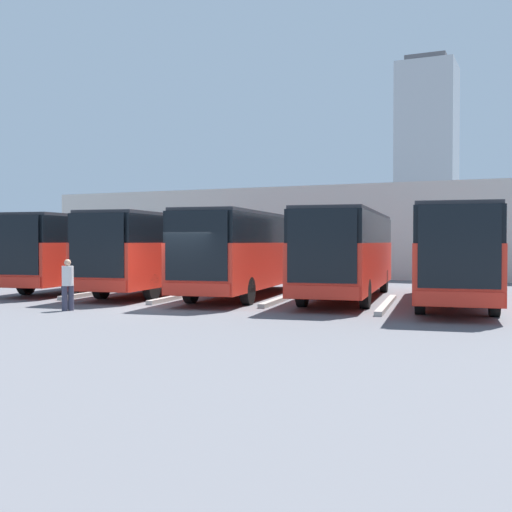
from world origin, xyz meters
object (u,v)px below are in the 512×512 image
at_px(bus_1, 348,251).
at_px(bus_2, 248,250).
at_px(pedestrian, 68,283).
at_px(bus_0, 455,252).
at_px(bus_3, 164,250).
at_px(bus_4, 93,249).

height_order(bus_1, bus_2, same).
bearing_deg(pedestrian, bus_0, 156.74).
xyz_separation_m(bus_1, bus_2, (4.01, 0.50, 0.00)).
distance_m(bus_2, bus_3, 4.01).
relative_size(bus_1, pedestrian, 7.07).
bearing_deg(pedestrian, bus_3, -138.02).
height_order(bus_1, pedestrian, bus_1).
xyz_separation_m(bus_4, pedestrian, (-5.07, 7.70, -0.97)).
bearing_deg(bus_3, bus_2, 170.15).
bearing_deg(bus_1, bus_3, -5.26).
bearing_deg(bus_1, bus_2, -0.71).
xyz_separation_m(bus_0, bus_1, (4.01, -0.67, 0.00)).
relative_size(bus_3, pedestrian, 7.07).
distance_m(bus_1, bus_2, 4.04).
bearing_deg(bus_1, pedestrian, 40.33).
xyz_separation_m(bus_2, bus_3, (4.01, -0.15, 0.00)).
relative_size(bus_0, pedestrian, 7.07).
height_order(bus_4, pedestrian, bus_4).
bearing_deg(bus_3, bus_4, -11.82).
distance_m(bus_0, bus_1, 4.07).
xyz_separation_m(bus_0, bus_4, (16.05, -0.60, 0.00)).
bearing_deg(bus_2, pedestrian, 60.11).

